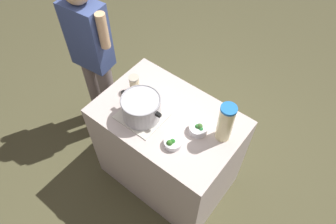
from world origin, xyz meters
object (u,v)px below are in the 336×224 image
at_px(lemonade_pitcher, 226,123).
at_px(person_cook, 93,56).
at_px(mason_jar, 134,84).
at_px(broccoli_bowl_center, 198,129).
at_px(cooking_pot, 141,107).
at_px(broccoli_bowl_front, 172,143).

bearing_deg(lemonade_pitcher, person_cook, -1.10).
xyz_separation_m(lemonade_pitcher, mason_jar, (0.76, 0.06, -0.09)).
bearing_deg(broccoli_bowl_center, cooking_pot, 19.60).
height_order(broccoli_bowl_center, person_cook, person_cook).
height_order(cooking_pot, broccoli_bowl_center, cooking_pot).
height_order(lemonade_pitcher, broccoli_bowl_center, lemonade_pitcher).
height_order(mason_jar, broccoli_bowl_front, mason_jar).
relative_size(cooking_pot, person_cook, 0.22).
distance_m(broccoli_bowl_front, person_cook, 1.15).
bearing_deg(person_cook, lemonade_pitcher, 178.90).
bearing_deg(mason_jar, broccoli_bowl_center, 178.75).
bearing_deg(cooking_pot, person_cook, -17.04).
xyz_separation_m(mason_jar, broccoli_bowl_center, (-0.61, 0.01, -0.04)).
bearing_deg(lemonade_pitcher, cooking_pot, 21.00).
bearing_deg(mason_jar, cooking_pot, 143.26).
bearing_deg(lemonade_pitcher, mason_jar, 4.31).
relative_size(cooking_pot, broccoli_bowl_front, 2.87).
bearing_deg(broccoli_bowl_center, mason_jar, -1.25).
distance_m(cooking_pot, broccoli_bowl_center, 0.43).
bearing_deg(cooking_pot, broccoli_bowl_center, -160.40).
relative_size(lemonade_pitcher, person_cook, 0.20).
height_order(cooking_pot, person_cook, person_cook).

